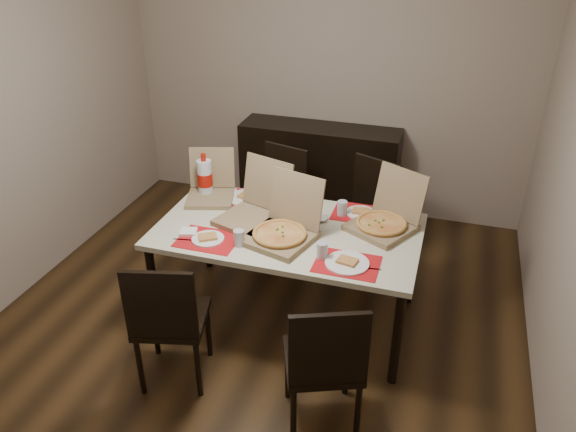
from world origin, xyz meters
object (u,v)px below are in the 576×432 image
object	(u,v)px
sideboard	(319,171)
chair_near_left	(168,318)
chair_near_right	(325,361)
dip_bowl	(319,218)
dining_table	(288,237)
soda_bottle	(205,178)
pizza_box_center	(282,231)
chair_far_left	(279,196)
chair_far_right	(366,211)

from	to	relation	value
sideboard	chair_near_left	distance (m)	2.51
chair_near_right	dip_bowl	world-z (taller)	chair_near_right
dining_table	chair_near_left	size ratio (longest dim) A/B	1.94
soda_bottle	pizza_box_center	bearing A→B (deg)	-30.07
sideboard	chair_far_left	world-z (taller)	chair_far_left
dining_table	pizza_box_center	distance (m)	0.19
dining_table	dip_bowl	bearing A→B (deg)	46.15
chair_far_left	chair_far_right	distance (m)	0.77
sideboard	chair_near_right	xyz separation A→B (m)	(0.69, -2.57, 0.06)
dining_table	chair_far_right	xyz separation A→B (m)	(0.41, 0.86, -0.17)
chair_far_left	chair_far_right	bearing A→B (deg)	-3.64
chair_near_left	chair_near_right	xyz separation A→B (m)	(0.99, -0.08, 0.00)
chair_near_right	pizza_box_center	size ratio (longest dim) A/B	1.72
dip_bowl	chair_near_right	bearing A→B (deg)	-73.78
chair_near_right	chair_near_left	bearing A→B (deg)	175.63
chair_near_right	soda_bottle	world-z (taller)	soda_bottle
dining_table	soda_bottle	world-z (taller)	soda_bottle
chair_near_left	soda_bottle	xyz separation A→B (m)	(-0.26, 1.15, 0.38)
sideboard	dip_bowl	bearing A→B (deg)	-75.86
chair_far_left	pizza_box_center	xyz separation A→B (m)	(0.37, -1.04, 0.30)
sideboard	soda_bottle	xyz separation A→B (m)	(-0.56, -1.34, 0.45)
chair_far_left	dip_bowl	size ratio (longest dim) A/B	7.82
chair_far_left	chair_far_right	size ratio (longest dim) A/B	1.00
dining_table	pizza_box_center	xyz separation A→B (m)	(0.00, -0.14, 0.13)
sideboard	chair_near_left	world-z (taller)	chair_near_left
chair_near_left	chair_near_right	distance (m)	0.99
dip_bowl	soda_bottle	xyz separation A→B (m)	(-0.92, 0.12, 0.13)
chair_far_right	sideboard	bearing A→B (deg)	127.59
chair_far_left	soda_bottle	distance (m)	0.82
soda_bottle	dip_bowl	bearing A→B (deg)	-7.38
sideboard	chair_near_left	bearing A→B (deg)	-96.89
sideboard	pizza_box_center	world-z (taller)	pizza_box_center
dip_bowl	chair_far_right	bearing A→B (deg)	71.06
dining_table	chair_far_left	size ratio (longest dim) A/B	1.94
sideboard	chair_far_right	world-z (taller)	chair_far_right
sideboard	dip_bowl	world-z (taller)	sideboard
pizza_box_center	soda_bottle	distance (m)	0.88
chair_near_left	chair_far_right	distance (m)	1.93
chair_near_right	pizza_box_center	bearing A→B (deg)	121.87
chair_near_right	chair_far_right	xyz separation A→B (m)	(-0.09, 1.79, 0.00)
dining_table	chair_near_right	bearing A→B (deg)	-61.87
sideboard	chair_near_right	world-z (taller)	chair_near_right
sideboard	chair_near_left	xyz separation A→B (m)	(-0.30, -2.49, 0.06)
dip_bowl	pizza_box_center	bearing A→B (deg)	-118.25
chair_far_right	chair_far_left	bearing A→B (deg)	176.36
chair_near_right	chair_far_left	bearing A→B (deg)	115.09
chair_near_left	dip_bowl	world-z (taller)	chair_near_left
sideboard	chair_far_left	xyz separation A→B (m)	(-0.17, -0.73, 0.06)
chair_near_right	pizza_box_center	world-z (taller)	pizza_box_center
chair_near_left	chair_far_left	distance (m)	1.77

